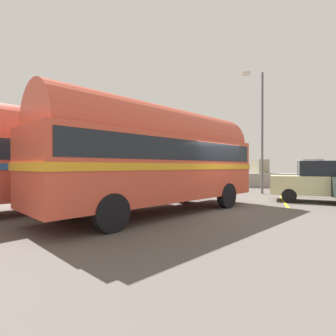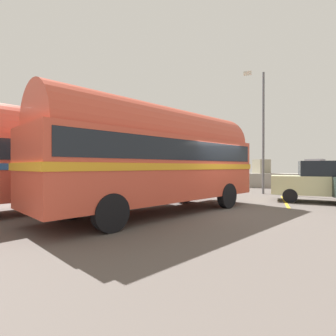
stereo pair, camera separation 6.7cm
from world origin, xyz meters
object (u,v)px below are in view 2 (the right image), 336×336
at_px(second_coach, 44,155).
at_px(lamp_post, 261,126).
at_px(vintage_coach, 158,154).
at_px(parked_car_nearest, 322,181).

relative_size(second_coach, lamp_post, 1.23).
height_order(vintage_coach, lamp_post, lamp_post).
relative_size(vintage_coach, lamp_post, 1.22).
bearing_deg(second_coach, parked_car_nearest, 53.54).
distance_m(parked_car_nearest, lamp_post, 4.90).
bearing_deg(parked_car_nearest, vintage_coach, 133.48).
bearing_deg(lamp_post, parked_car_nearest, -47.13).
relative_size(second_coach, parked_car_nearest, 2.12).
height_order(vintage_coach, second_coach, same).
height_order(vintage_coach, parked_car_nearest, vintage_coach).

